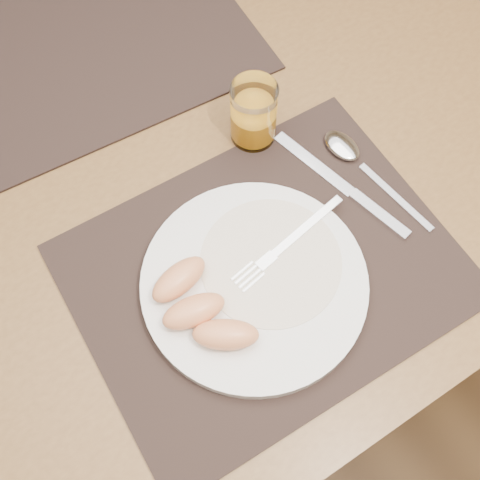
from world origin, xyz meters
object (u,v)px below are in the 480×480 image
at_px(placemat_near, 265,271).
at_px(spoon, 350,153).
at_px(placemat_far, 95,45).
at_px(fork, 281,249).
at_px(juice_glass, 254,116).
at_px(plate, 254,283).
at_px(knife, 351,193).
at_px(table, 188,175).

xyz_separation_m(placemat_near, spoon, (0.19, 0.08, 0.01)).
distance_m(placemat_far, fork, 0.43).
height_order(fork, juice_glass, juice_glass).
bearing_deg(plate, juice_glass, 57.29).
bearing_deg(spoon, knife, -124.38).
relative_size(table, plate, 5.19).
bearing_deg(placemat_far, table, -83.86).
xyz_separation_m(table, spoon, (0.17, -0.14, 0.09)).
relative_size(placemat_near, fork, 2.57).
relative_size(placemat_far, spoon, 2.34).
bearing_deg(plate, placemat_far, 88.67).
bearing_deg(table, spoon, -38.83).
relative_size(fork, knife, 0.80).
bearing_deg(knife, table, 126.72).
bearing_deg(placemat_near, fork, 16.71).
relative_size(placemat_near, spoon, 2.34).
bearing_deg(placemat_near, knife, 11.17).
relative_size(knife, spoon, 1.13).
bearing_deg(spoon, table, 141.17).
bearing_deg(fork, placemat_far, 95.10).
xyz_separation_m(placemat_far, fork, (0.04, -0.43, 0.02)).
distance_m(plate, fork, 0.05).
bearing_deg(table, placemat_near, -93.11).
bearing_deg(placemat_far, spoon, -61.17).
bearing_deg(fork, placemat_near, -163.29).
xyz_separation_m(spoon, juice_glass, (-0.09, 0.10, 0.04)).
xyz_separation_m(placemat_far, spoon, (0.20, -0.36, 0.01)).
height_order(table, plate, plate).
height_order(placemat_near, fork, fork).
xyz_separation_m(table, plate, (-0.03, -0.23, 0.10)).
xyz_separation_m(plate, juice_glass, (0.12, 0.19, 0.03)).
xyz_separation_m(placemat_near, fork, (0.03, 0.01, 0.02)).
distance_m(table, placemat_near, 0.24).
bearing_deg(placemat_far, plate, -91.33).
bearing_deg(plate, spoon, 22.83).
bearing_deg(fork, knife, 9.96).
relative_size(table, spoon, 7.28).
xyz_separation_m(placemat_far, juice_glass, (0.11, -0.26, 0.04)).
relative_size(table, fork, 8.01).
bearing_deg(fork, table, 94.02).
bearing_deg(plate, table, 81.52).
bearing_deg(fork, plate, -160.97).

